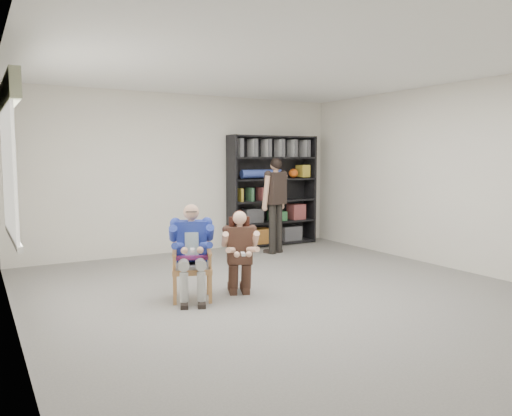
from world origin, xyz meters
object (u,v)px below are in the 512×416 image
kneeling_woman (240,253)px  armchair (192,263)px  bookshelf (273,191)px  seated_man (192,252)px  standing_man (276,206)px

kneeling_woman → armchair: bearing=-170.5°
kneeling_woman → bookshelf: bookshelf is taller
armchair → bookshelf: 3.94m
bookshelf → seated_man: bearing=-135.9°
armchair → seated_man: bearing=0.0°
seated_man → bookshelf: bookshelf is taller
kneeling_woman → standing_man: standing_man is taller
kneeling_woman → standing_man: size_ratio=0.63×
kneeling_woman → bookshelf: bearing=73.1°
armchair → kneeling_woman: bearing=9.5°
armchair → standing_man: 3.12m
armchair → bookshelf: size_ratio=0.42×
seated_man → standing_man: size_ratio=0.68×
seated_man → standing_man: bearing=60.5°
armchair → bookshelf: bearing=65.3°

